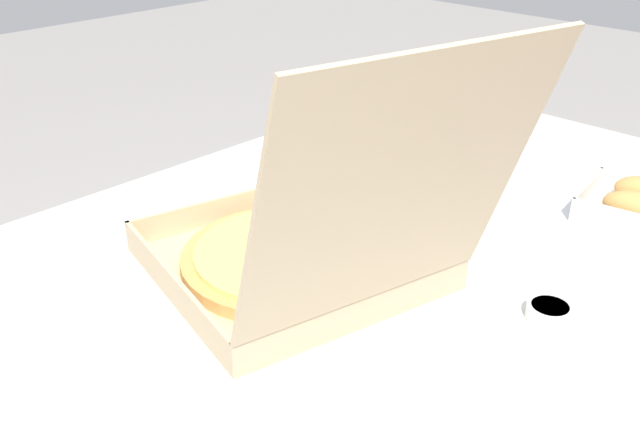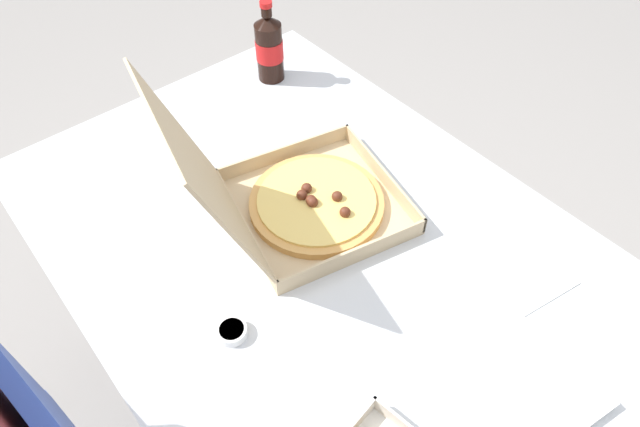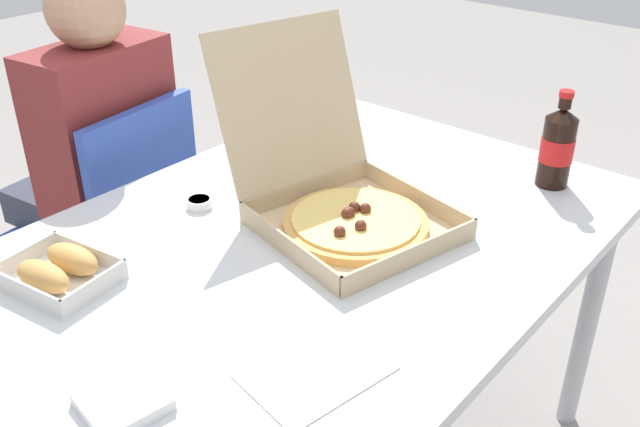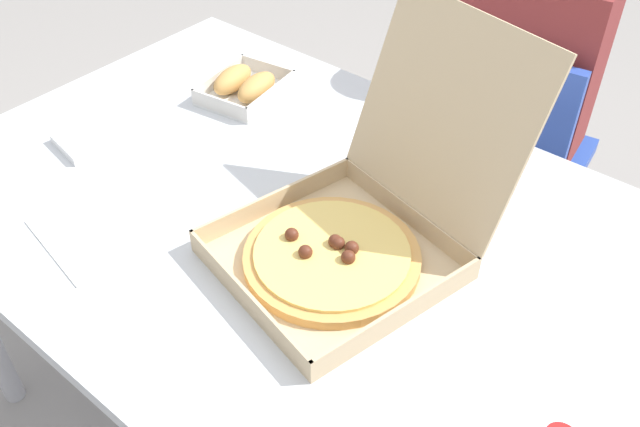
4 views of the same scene
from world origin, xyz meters
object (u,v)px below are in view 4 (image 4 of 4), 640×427
(bread_side_box, at_px, (245,85))
(paper_menu, at_px, (90,234))
(dipping_sauce_cup, at_px, (377,144))
(pizza_box_open, at_px, (352,231))
(chair, at_px, (498,157))
(napkin_pile, at_px, (87,140))
(diner_person, at_px, (520,77))

(bread_side_box, xyz_separation_m, paper_menu, (0.12, -0.51, -0.02))
(dipping_sauce_cup, bearing_deg, bread_side_box, -176.25)
(pizza_box_open, xyz_separation_m, bread_side_box, (-0.50, 0.25, -0.02))
(chair, xyz_separation_m, napkin_pile, (-0.54, -0.81, 0.25))
(diner_person, bearing_deg, pizza_box_open, -84.33)
(napkin_pile, relative_size, dipping_sauce_cup, 1.96)
(paper_menu, height_order, napkin_pile, napkin_pile)
(chair, relative_size, bread_side_box, 3.95)
(paper_menu, bearing_deg, bread_side_box, 112.96)
(chair, bearing_deg, pizza_box_open, -84.51)
(dipping_sauce_cup, bearing_deg, pizza_box_open, -61.83)
(diner_person, relative_size, dipping_sauce_cup, 20.54)
(chair, height_order, diner_person, diner_person)
(napkin_pile, bearing_deg, pizza_box_open, 8.41)
(pizza_box_open, distance_m, paper_menu, 0.46)
(bread_side_box, height_order, paper_menu, bread_side_box)
(napkin_pile, bearing_deg, paper_menu, -35.36)
(diner_person, bearing_deg, paper_menu, -106.38)
(chair, xyz_separation_m, dipping_sauce_cup, (-0.08, -0.45, 0.25))
(pizza_box_open, bearing_deg, dipping_sauce_cup, 118.17)
(pizza_box_open, distance_m, napkin_pile, 0.62)
(napkin_pile, bearing_deg, bread_side_box, 71.64)
(chair, bearing_deg, dipping_sauce_cup, -99.95)
(chair, distance_m, paper_menu, 1.05)
(diner_person, xyz_separation_m, pizza_box_open, (0.08, -0.78, 0.08))
(pizza_box_open, distance_m, bread_side_box, 0.56)
(diner_person, height_order, dipping_sauce_cup, diner_person)
(pizza_box_open, height_order, napkin_pile, pizza_box_open)
(paper_menu, distance_m, dipping_sauce_cup, 0.58)
(dipping_sauce_cup, bearing_deg, chair, 80.05)
(chair, relative_size, paper_menu, 3.95)
(chair, distance_m, pizza_box_open, 0.78)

